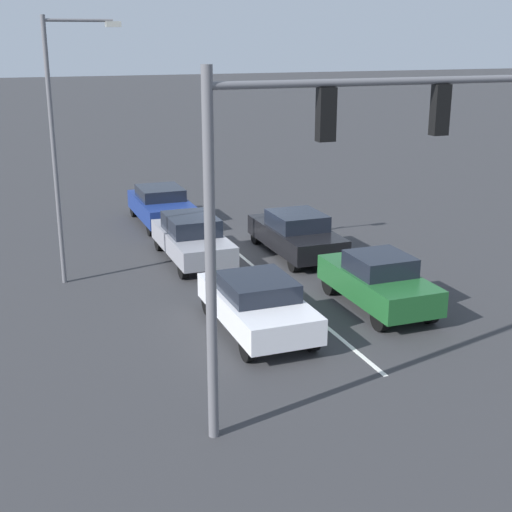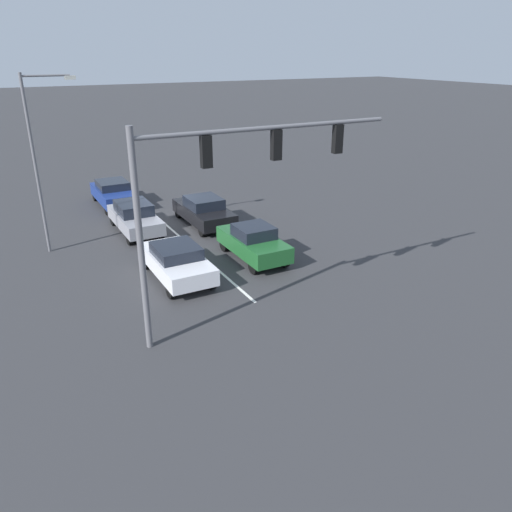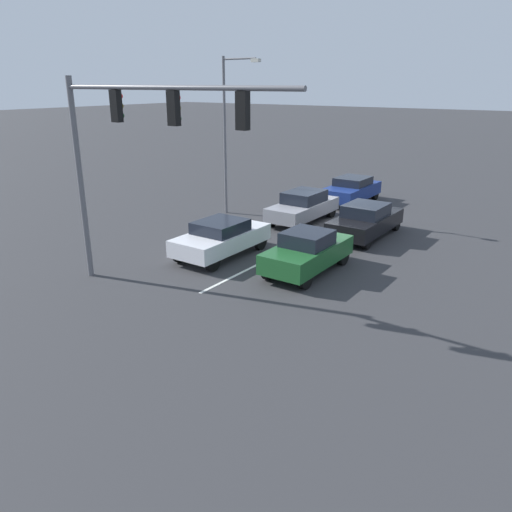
{
  "view_description": "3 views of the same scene",
  "coord_description": "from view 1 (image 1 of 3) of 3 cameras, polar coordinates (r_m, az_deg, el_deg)",
  "views": [
    {
      "loc": [
        7.86,
        22.92,
        7.33
      ],
      "look_at": [
        1.39,
        5.72,
        1.65
      ],
      "focal_mm": 50.0,
      "sensor_mm": 36.0,
      "label": 1
    },
    {
      "loc": [
        7.87,
        24.96,
        8.77
      ],
      "look_at": [
        -1.01,
        8.53,
        1.03
      ],
      "focal_mm": 35.0,
      "sensor_mm": 36.0,
      "label": 2
    },
    {
      "loc": [
        -10.34,
        21.87,
        6.68
      ],
      "look_at": [
        -1.01,
        8.51,
        1.0
      ],
      "focal_mm": 35.0,
      "sensor_mm": 36.0,
      "label": 3
    }
  ],
  "objects": [
    {
      "name": "car_gray_midlane_second",
      "position": [
        24.18,
        -5.15,
        1.45
      ],
      "size": [
        1.8,
        4.51,
        1.56
      ],
      "color": "gray",
      "rests_on": "ground_plane"
    },
    {
      "name": "ground_plane",
      "position": [
        25.32,
        -1.6,
        0.33
      ],
      "size": [
        240.0,
        240.0,
        0.0
      ],
      "primitive_type": "plane",
      "color": "#333335"
    },
    {
      "name": "lane_stripe_left_divider",
      "position": [
        23.36,
        0.14,
        -1.11
      ],
      "size": [
        0.12,
        16.36,
        0.01
      ],
      "primitive_type": "cube",
      "color": "silver",
      "rests_on": "ground_plane"
    },
    {
      "name": "car_white_midlane_front",
      "position": [
        18.32,
        0.08,
        -3.79
      ],
      "size": [
        1.91,
        4.35,
        1.48
      ],
      "color": "silver",
      "rests_on": "ground_plane"
    },
    {
      "name": "car_darkgreen_leftlane_front",
      "position": [
        20.18,
        9.74,
        -1.97
      ],
      "size": [
        1.76,
        4.13,
        1.58
      ],
      "color": "#1E5928",
      "rests_on": "ground_plane"
    },
    {
      "name": "car_black_leftlane_second",
      "position": [
        24.84,
        3.23,
        1.81
      ],
      "size": [
        1.91,
        4.59,
        1.52
      ],
      "color": "black",
      "rests_on": "ground_plane"
    },
    {
      "name": "street_lamp_right_shoulder",
      "position": [
        21.99,
        -15.31,
        9.47
      ],
      "size": [
        2.24,
        0.24,
        7.92
      ],
      "color": "slate",
      "rests_on": "ground_plane"
    },
    {
      "name": "car_navy_midlane_third",
      "position": [
        29.23,
        -7.59,
        4.07
      ],
      "size": [
        1.91,
        4.43,
        1.5
      ],
      "color": "navy",
      "rests_on": "ground_plane"
    },
    {
      "name": "traffic_signal_gantry",
      "position": [
        13.34,
        7.76,
        7.62
      ],
      "size": [
        8.86,
        0.37,
        6.9
      ],
      "color": "slate",
      "rests_on": "ground_plane"
    }
  ]
}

